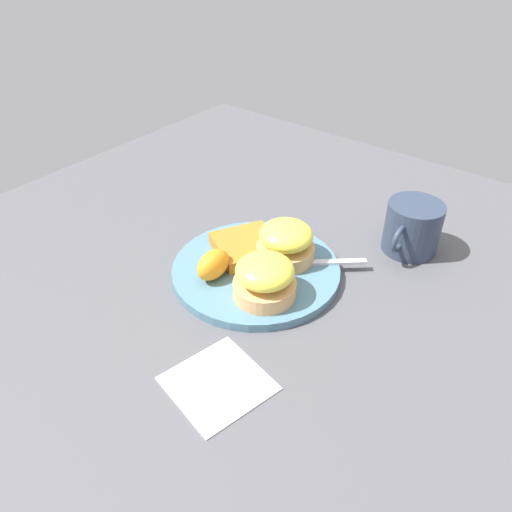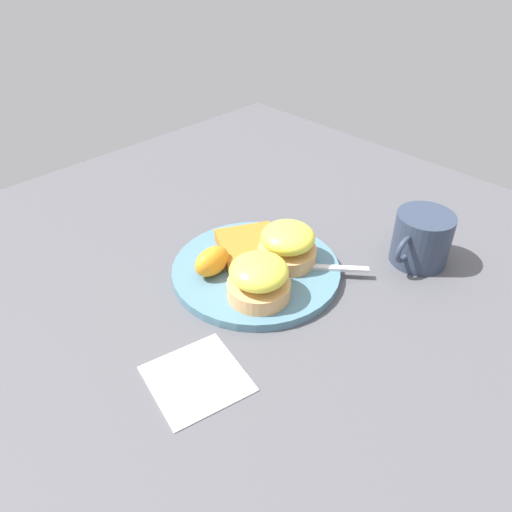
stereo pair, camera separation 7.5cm
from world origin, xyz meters
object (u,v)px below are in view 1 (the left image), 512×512
object	(u,v)px
hashbrown_patty	(247,246)
fork	(294,263)
orange_wedge	(213,265)
sandwich_benedict_right	(286,242)
cup	(412,228)
sandwich_benedict_left	(265,278)

from	to	relation	value
hashbrown_patty	fork	size ratio (longest dim) A/B	0.59
hashbrown_patty	orange_wedge	xyz separation A→B (m)	(0.08, 0.00, 0.01)
hashbrown_patty	sandwich_benedict_right	bearing A→B (deg)	111.50
cup	sandwich_benedict_left	bearing A→B (deg)	-22.74
fork	cup	size ratio (longest dim) A/B	1.38
hashbrown_patty	orange_wedge	bearing A→B (deg)	1.60
sandwich_benedict_left	orange_wedge	bearing A→B (deg)	-81.21
sandwich_benedict_right	orange_wedge	distance (m)	0.12
sandwich_benedict_right	fork	bearing A→B (deg)	75.47
hashbrown_patty	fork	xyz separation A→B (m)	(-0.02, 0.08, -0.01)
sandwich_benedict_right	hashbrown_patty	distance (m)	0.07
fork	cup	bearing A→B (deg)	145.74
orange_wedge	fork	xyz separation A→B (m)	(-0.10, 0.08, -0.02)
orange_wedge	fork	distance (m)	0.13
hashbrown_patty	cup	distance (m)	0.27
sandwich_benedict_right	hashbrown_patty	xyz separation A→B (m)	(0.02, -0.06, -0.02)
sandwich_benedict_right	cup	world-z (taller)	cup
fork	sandwich_benedict_left	bearing A→B (deg)	5.53
sandwich_benedict_right	cup	size ratio (longest dim) A/B	0.77
orange_wedge	fork	size ratio (longest dim) A/B	0.37
hashbrown_patty	cup	xyz separation A→B (m)	(-0.19, 0.19, 0.02)
sandwich_benedict_left	hashbrown_patty	xyz separation A→B (m)	(-0.07, -0.09, -0.02)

